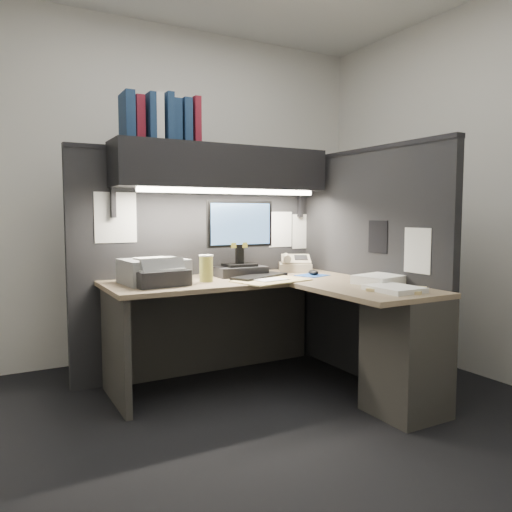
% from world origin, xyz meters
% --- Properties ---
extents(floor, '(3.50, 3.50, 0.00)m').
position_xyz_m(floor, '(0.00, 0.00, 0.00)').
color(floor, black).
rests_on(floor, ground).
extents(wall_back, '(3.50, 0.04, 2.70)m').
position_xyz_m(wall_back, '(0.00, 1.50, 1.35)').
color(wall_back, silver).
rests_on(wall_back, floor).
extents(wall_front, '(3.50, 0.04, 2.70)m').
position_xyz_m(wall_front, '(0.00, -1.50, 1.35)').
color(wall_front, silver).
rests_on(wall_front, floor).
extents(wall_right, '(0.04, 3.00, 2.70)m').
position_xyz_m(wall_right, '(1.75, 0.00, 1.35)').
color(wall_right, silver).
rests_on(wall_right, floor).
extents(partition_back, '(1.90, 0.06, 1.60)m').
position_xyz_m(partition_back, '(0.03, 0.93, 0.80)').
color(partition_back, black).
rests_on(partition_back, floor).
extents(partition_right, '(0.06, 1.50, 1.60)m').
position_xyz_m(partition_right, '(0.98, 0.18, 0.80)').
color(partition_right, black).
rests_on(partition_right, floor).
extents(desk, '(1.70, 1.53, 0.73)m').
position_xyz_m(desk, '(0.43, -0.00, 0.44)').
color(desk, '#816652').
rests_on(desk, floor).
extents(overhead_shelf, '(1.55, 0.34, 0.30)m').
position_xyz_m(overhead_shelf, '(0.12, 0.75, 1.50)').
color(overhead_shelf, black).
rests_on(overhead_shelf, partition_back).
extents(task_light_tube, '(1.32, 0.04, 0.04)m').
position_xyz_m(task_light_tube, '(0.12, 0.61, 1.33)').
color(task_light_tube, white).
rests_on(task_light_tube, overhead_shelf).
extents(monitor, '(0.50, 0.23, 0.54)m').
position_xyz_m(monitor, '(0.22, 0.66, 0.94)').
color(monitor, black).
rests_on(monitor, desk).
extents(keyboard, '(0.49, 0.33, 0.02)m').
position_xyz_m(keyboard, '(0.28, 0.49, 0.74)').
color(keyboard, black).
rests_on(keyboard, desk).
extents(mousepad, '(0.25, 0.24, 0.00)m').
position_xyz_m(mousepad, '(0.69, 0.43, 0.73)').
color(mousepad, '#1B4498').
rests_on(mousepad, desk).
extents(mouse, '(0.07, 0.10, 0.04)m').
position_xyz_m(mouse, '(0.70, 0.44, 0.75)').
color(mouse, black).
rests_on(mouse, mousepad).
extents(telephone, '(0.34, 0.34, 0.10)m').
position_xyz_m(telephone, '(0.74, 0.74, 0.78)').
color(telephone, beige).
rests_on(telephone, desk).
extents(coffee_cup, '(0.10, 0.10, 0.17)m').
position_xyz_m(coffee_cup, '(-0.11, 0.51, 0.81)').
color(coffee_cup, gold).
rests_on(coffee_cup, desk).
extents(printer, '(0.41, 0.36, 0.16)m').
position_xyz_m(printer, '(-0.43, 0.60, 0.81)').
color(printer, gray).
rests_on(printer, desk).
extents(notebook_stack, '(0.35, 0.31, 0.10)m').
position_xyz_m(notebook_stack, '(-0.44, 0.50, 0.78)').
color(notebook_stack, black).
rests_on(notebook_stack, desk).
extents(open_folder, '(0.53, 0.40, 0.01)m').
position_xyz_m(open_folder, '(0.27, 0.32, 0.73)').
color(open_folder, tan).
rests_on(open_folder, desk).
extents(paper_stack_a, '(0.33, 0.30, 0.06)m').
position_xyz_m(paper_stack_a, '(0.82, -0.12, 0.76)').
color(paper_stack_a, white).
rests_on(paper_stack_a, desk).
extents(paper_stack_b, '(0.24, 0.30, 0.03)m').
position_xyz_m(paper_stack_b, '(0.68, -0.39, 0.74)').
color(paper_stack_b, white).
rests_on(paper_stack_b, desk).
extents(manila_stack, '(0.37, 0.39, 0.02)m').
position_xyz_m(manila_stack, '(0.71, -0.37, 0.74)').
color(manila_stack, tan).
rests_on(manila_stack, desk).
extents(binder_row, '(0.50, 0.26, 0.31)m').
position_xyz_m(binder_row, '(-0.33, 0.75, 1.80)').
color(binder_row, '#152B4B').
rests_on(binder_row, overhead_shelf).
extents(pinned_papers, '(1.76, 1.31, 0.51)m').
position_xyz_m(pinned_papers, '(0.42, 0.56, 1.05)').
color(pinned_papers, white).
rests_on(pinned_papers, partition_back).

